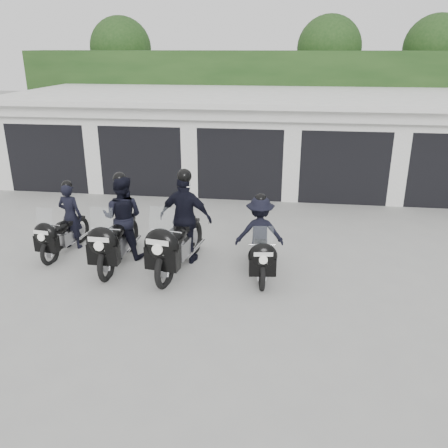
# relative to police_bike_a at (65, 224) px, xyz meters

# --- Properties ---
(ground) EXTENTS (80.00, 80.00, 0.00)m
(ground) POSITION_rel_police_bike_a_xyz_m (3.54, -0.96, -0.67)
(ground) COLOR gray
(ground) RESTS_ON ground
(garage_block) EXTENTS (16.40, 6.80, 2.96)m
(garage_block) POSITION_rel_police_bike_a_xyz_m (3.54, 7.09, 0.75)
(garage_block) COLOR white
(garage_block) RESTS_ON ground
(background_vegetation) EXTENTS (20.00, 3.90, 5.80)m
(background_vegetation) POSITION_rel_police_bike_a_xyz_m (3.91, 11.95, 2.10)
(background_vegetation) COLOR #193613
(background_vegetation) RESTS_ON ground
(police_bike_a) EXTENTS (0.73, 1.94, 1.69)m
(police_bike_a) POSITION_rel_police_bike_a_xyz_m (0.00, 0.00, 0.00)
(police_bike_a) COLOR black
(police_bike_a) RESTS_ON ground
(police_bike_b) EXTENTS (0.92, 2.33, 2.03)m
(police_bike_b) POSITION_rel_police_bike_a_xyz_m (1.43, -0.29, 0.19)
(police_bike_b) COLOR black
(police_bike_b) RESTS_ON ground
(police_bike_c) EXTENTS (1.27, 2.48, 2.17)m
(police_bike_c) POSITION_rel_police_bike_a_xyz_m (2.83, -0.35, 0.25)
(police_bike_c) COLOR black
(police_bike_c) RESTS_ON ground
(police_bike_d) EXTENTS (1.09, 1.96, 1.71)m
(police_bike_d) POSITION_rel_police_bike_a_xyz_m (4.49, -0.38, 0.06)
(police_bike_d) COLOR black
(police_bike_d) RESTS_ON ground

